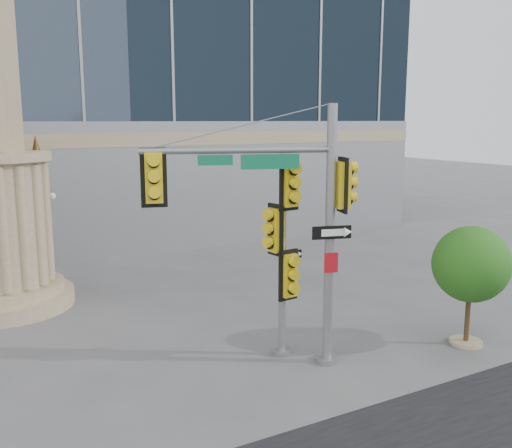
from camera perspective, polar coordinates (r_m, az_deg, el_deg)
ground at (r=14.44m, az=5.54°, el=-14.52°), size 120.00×120.00×0.00m
main_signal_pole at (r=13.57m, az=2.80°, el=1.60°), size 4.85×1.89×6.45m
secondary_signal_pole at (r=14.32m, az=2.80°, el=-1.67°), size 0.94×0.69×5.24m
street_tree at (r=16.42m, az=20.74°, el=-4.05°), size 2.11×2.06×3.29m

